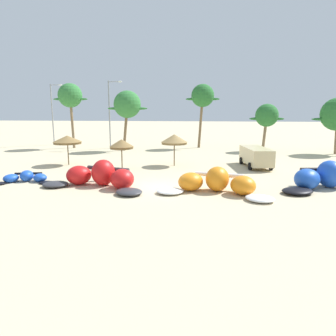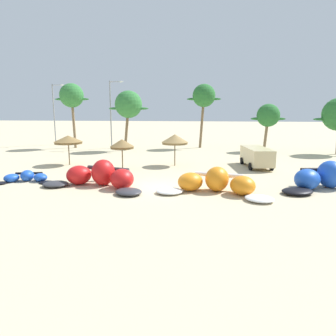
% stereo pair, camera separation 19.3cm
% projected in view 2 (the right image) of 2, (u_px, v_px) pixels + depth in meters
% --- Properties ---
extents(ground_plane, '(260.00, 260.00, 0.00)m').
position_uv_depth(ground_plane, '(157.00, 187.00, 22.12)').
color(ground_plane, beige).
extents(kite_far_left, '(4.81, 2.75, 0.84)m').
position_uv_depth(kite_far_left, '(26.00, 177.00, 23.66)').
color(kite_far_left, black).
rests_on(kite_far_left, ground).
extents(kite_left, '(7.86, 4.69, 1.87)m').
position_uv_depth(kite_left, '(100.00, 177.00, 22.13)').
color(kite_left, '#333338').
rests_on(kite_left, ground).
extents(kite_left_of_center, '(7.68, 4.28, 1.66)m').
position_uv_depth(kite_left_of_center, '(216.00, 183.00, 20.46)').
color(kite_left_of_center, white).
rests_on(kite_left_of_center, ground).
extents(kite_center, '(8.49, 4.53, 1.89)m').
position_uv_depth(kite_center, '(334.00, 179.00, 21.39)').
color(kite_center, black).
rests_on(kite_center, ground).
extents(beach_umbrella_near_van, '(2.79, 2.79, 2.91)m').
position_uv_depth(beach_umbrella_near_van, '(68.00, 140.00, 30.62)').
color(beach_umbrella_near_van, brown).
rests_on(beach_umbrella_near_van, ground).
extents(beach_umbrella_middle, '(2.21, 2.21, 2.76)m').
position_uv_depth(beach_umbrella_middle, '(122.00, 144.00, 28.28)').
color(beach_umbrella_middle, brown).
rests_on(beach_umbrella_middle, ground).
extents(beach_umbrella_near_palms, '(2.58, 2.58, 3.06)m').
position_uv_depth(beach_umbrella_near_palms, '(175.00, 139.00, 30.10)').
color(beach_umbrella_near_palms, brown).
rests_on(beach_umbrella_near_palms, ground).
extents(parked_van, '(2.65, 5.42, 1.84)m').
position_uv_depth(parked_van, '(256.00, 155.00, 29.75)').
color(parked_van, beige).
rests_on(parked_van, ground).
extents(person_near_kites, '(0.36, 0.24, 1.62)m').
position_uv_depth(person_near_kites, '(104.00, 170.00, 24.06)').
color(person_near_kites, '#383842').
rests_on(person_near_kites, ground).
extents(palm_leftmost, '(5.02, 3.34, 9.03)m').
position_uv_depth(palm_leftmost, '(72.00, 96.00, 43.67)').
color(palm_leftmost, '#7F6647').
rests_on(palm_leftmost, ground).
extents(palm_left, '(5.35, 3.57, 7.87)m').
position_uv_depth(palm_left, '(128.00, 105.00, 40.94)').
color(palm_left, brown).
rests_on(palm_left, ground).
extents(palm_left_of_gap, '(4.81, 3.20, 8.95)m').
position_uv_depth(palm_left_of_gap, '(204.00, 96.00, 43.81)').
color(palm_left_of_gap, brown).
rests_on(palm_left_of_gap, ground).
extents(palm_center_left, '(4.44, 2.96, 6.16)m').
position_uv_depth(palm_center_left, '(268.00, 116.00, 40.48)').
color(palm_center_left, '#7F6647').
rests_on(palm_center_left, ground).
extents(lamppost_west, '(1.94, 0.24, 9.23)m').
position_uv_depth(lamppost_west, '(55.00, 111.00, 47.91)').
color(lamppost_west, gray).
rests_on(lamppost_west, ground).
extents(lamppost_west_center, '(1.99, 0.24, 9.30)m').
position_uv_depth(lamppost_west_center, '(112.00, 111.00, 43.34)').
color(lamppost_west_center, gray).
rests_on(lamppost_west_center, ground).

